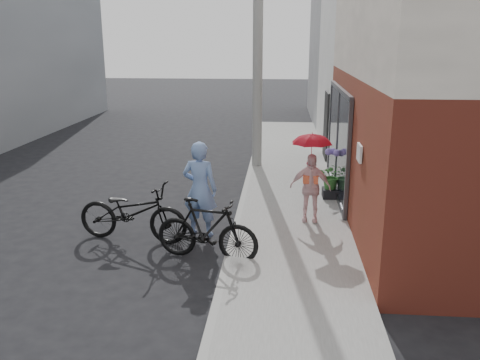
# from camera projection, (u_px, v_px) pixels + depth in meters

# --- Properties ---
(ground) EXTENTS (80.00, 80.00, 0.00)m
(ground) POSITION_uv_depth(u_px,v_px,m) (180.00, 249.00, 9.31)
(ground) COLOR black
(ground) RESTS_ON ground
(sidewalk) EXTENTS (2.20, 24.00, 0.12)m
(sidewalk) POSITION_uv_depth(u_px,v_px,m) (293.00, 213.00, 11.05)
(sidewalk) COLOR gray
(sidewalk) RESTS_ON ground
(curb) EXTENTS (0.12, 24.00, 0.12)m
(curb) POSITION_uv_depth(u_px,v_px,m) (240.00, 211.00, 11.14)
(curb) COLOR #9E9E99
(curb) RESTS_ON ground
(plaster_building) EXTENTS (8.00, 6.00, 7.00)m
(plaster_building) POSITION_uv_depth(u_px,v_px,m) (450.00, 45.00, 16.42)
(plaster_building) COLOR white
(plaster_building) RESTS_ON ground
(east_building_far) EXTENTS (8.00, 8.00, 7.00)m
(east_building_far) POSITION_uv_depth(u_px,v_px,m) (402.00, 43.00, 23.14)
(east_building_far) COLOR slate
(east_building_far) RESTS_ON ground
(utility_pole) EXTENTS (0.28, 0.28, 7.00)m
(utility_pole) POSITION_uv_depth(u_px,v_px,m) (258.00, 47.00, 14.03)
(utility_pole) COLOR #9E9E99
(utility_pole) RESTS_ON ground
(officer) EXTENTS (0.75, 0.56, 1.87)m
(officer) POSITION_uv_depth(u_px,v_px,m) (200.00, 189.00, 9.73)
(officer) COLOR #7393CE
(officer) RESTS_ON ground
(bike_left) EXTENTS (2.24, 1.06, 1.13)m
(bike_left) POSITION_uv_depth(u_px,v_px,m) (133.00, 212.00, 9.57)
(bike_left) COLOR black
(bike_left) RESTS_ON ground
(bike_right) EXTENTS (1.91, 0.89, 1.11)m
(bike_right) POSITION_uv_depth(u_px,v_px,m) (207.00, 230.00, 8.72)
(bike_right) COLOR black
(bike_right) RESTS_ON ground
(kimono_woman) EXTENTS (0.85, 0.41, 1.40)m
(kimono_woman) POSITION_uv_depth(u_px,v_px,m) (310.00, 188.00, 10.24)
(kimono_woman) COLOR #F3CCCE
(kimono_woman) RESTS_ON sidewalk
(parasol) EXTENTS (0.78, 0.78, 0.68)m
(parasol) POSITION_uv_depth(u_px,v_px,m) (312.00, 137.00, 9.96)
(parasol) COLOR red
(parasol) RESTS_ON kimono_woman
(planter) EXTENTS (0.41, 0.41, 0.21)m
(planter) POSITION_uv_depth(u_px,v_px,m) (331.00, 193.00, 11.91)
(planter) COLOR black
(planter) RESTS_ON sidewalk
(potted_plant) EXTENTS (0.56, 0.48, 0.62)m
(potted_plant) POSITION_uv_depth(u_px,v_px,m) (332.00, 176.00, 11.79)
(potted_plant) COLOR #30692A
(potted_plant) RESTS_ON planter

